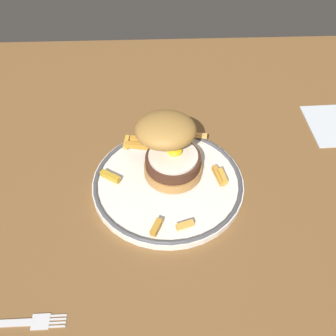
% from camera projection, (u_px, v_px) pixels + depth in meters
% --- Properties ---
extents(ground_plane, '(1.42, 0.97, 0.04)m').
position_uv_depth(ground_plane, '(144.00, 184.00, 0.74)').
color(ground_plane, brown).
extents(dinner_plate, '(0.26, 0.26, 0.02)m').
position_uv_depth(dinner_plate, '(168.00, 183.00, 0.70)').
color(dinner_plate, white).
rests_on(dinner_plate, ground_plane).
extents(burger, '(0.11, 0.13, 0.11)m').
position_uv_depth(burger, '(169.00, 146.00, 0.68)').
color(burger, '#B57C3E').
rests_on(burger, dinner_plate).
extents(fries_pile, '(0.22, 0.22, 0.03)m').
position_uv_depth(fries_pile, '(161.00, 164.00, 0.71)').
color(fries_pile, gold).
rests_on(fries_pile, dinner_plate).
extents(fork, '(0.14, 0.02, 0.00)m').
position_uv_depth(fork, '(15.00, 323.00, 0.54)').
color(fork, silver).
rests_on(fork, ground_plane).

